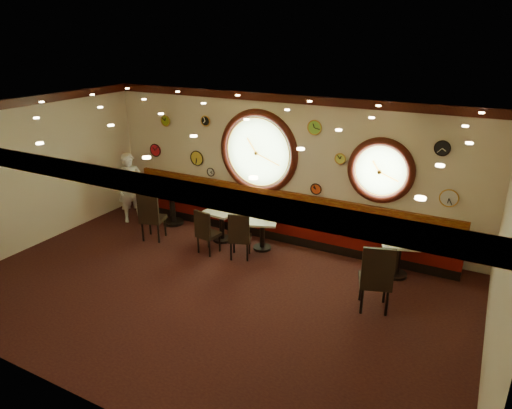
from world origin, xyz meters
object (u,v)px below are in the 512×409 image
table_c (262,231)px  chair_a (151,213)px  condiment_c_salt (259,217)px  condiment_d_bottle (409,235)px  table_b (222,222)px  table_d (398,254)px  waiter (131,188)px  condiment_a_salt (170,187)px  table_a (172,202)px  chair_d (376,274)px  condiment_b_pepper (223,209)px  chair_b (205,229)px  condiment_c_bottle (268,216)px  condiment_b_salt (219,207)px  condiment_d_pepper (398,237)px  condiment_c_pepper (265,219)px  condiment_b_bottle (226,206)px  condiment_a_bottle (175,187)px  condiment_a_pepper (175,188)px  chair_c (240,233)px  condiment_d_salt (399,236)px

table_c → chair_a: size_ratio=1.12×
condiment_c_salt → condiment_d_bottle: (3.05, 0.28, 0.12)m
table_b → table_d: table_d is taller
waiter → condiment_a_salt: bearing=-30.5°
table_d → table_a: bearing=179.4°
chair_d → condiment_d_bottle: size_ratio=4.19×
chair_a → condiment_b_pepper: chair_a is taller
chair_d → condiment_d_bottle: chair_d is taller
chair_a → chair_b: bearing=-14.5°
chair_d → condiment_c_bottle: size_ratio=4.74×
chair_b → waiter: (-2.63, 0.68, 0.30)m
condiment_b_salt → condiment_c_bottle: condiment_c_bottle is taller
table_d → condiment_d_pepper: condiment_d_pepper is taller
condiment_c_bottle → condiment_c_pepper: bearing=-104.8°
table_d → chair_b: chair_b is taller
table_b → condiment_c_bottle: size_ratio=4.51×
condiment_b_pepper → condiment_c_bottle: size_ratio=0.61×
chair_a → condiment_c_bottle: chair_a is taller
condiment_b_bottle → condiment_b_pepper: bearing=-86.4°
table_d → condiment_d_bottle: (0.14, 0.12, 0.37)m
table_a → table_b: 1.60m
table_b → condiment_a_bottle: (-1.48, 0.29, 0.49)m
table_d → condiment_a_salt: size_ratio=8.87×
condiment_a_pepper → condiment_c_pepper: bearing=-5.5°
chair_d → condiment_c_pepper: (-2.67, 1.23, 0.01)m
condiment_b_salt → condiment_a_bottle: 1.42m
condiment_b_salt → condiment_d_pepper: size_ratio=0.89×
table_d → condiment_a_pepper: bearing=179.1°
chair_c → condiment_a_bottle: bearing=137.8°
chair_d → condiment_a_pepper: 5.45m
table_c → condiment_d_salt: condiment_d_salt is taller
chair_b → condiment_b_salt: 0.80m
condiment_c_salt → condiment_a_salt: bearing=174.4°
table_a → table_c: size_ratio=1.16×
waiter → chair_b: bearing=-64.3°
table_d → condiment_c_bottle: bearing=-178.4°
condiment_b_salt → condiment_b_bottle: (0.14, 0.08, 0.03)m
condiment_b_pepper → condiment_b_bottle: bearing=93.6°
condiment_a_pepper → condiment_c_pepper: (2.56, -0.25, -0.21)m
chair_a → chair_b: (1.44, 0.02, -0.10)m
table_a → table_b: bearing=-9.4°
table_d → condiment_d_bottle: size_ratio=4.74×
chair_b → condiment_a_pepper: condiment_a_pepper is taller
condiment_b_pepper → condiment_a_bottle: (-1.54, 0.30, 0.17)m
condiment_a_pepper → condiment_d_pepper: condiment_a_pepper is taller
table_b → condiment_b_pepper: bearing=-9.8°
condiment_d_pepper → condiment_a_bottle: size_ratio=0.67×
condiment_b_salt → condiment_b_pepper: (0.15, -0.05, 0.00)m
chair_b → condiment_b_salt: size_ratio=6.69×
waiter → condiment_d_salt: bearing=-46.8°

